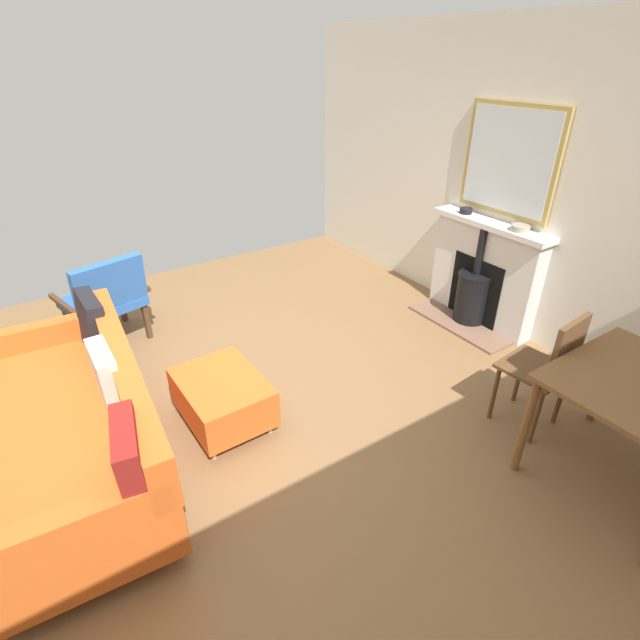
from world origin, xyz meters
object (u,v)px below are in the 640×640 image
mantel_bowl_far (520,228)px  dining_chair_near_fireplace (549,364)px  fireplace (481,279)px  sofa (77,426)px  armchair_accent (106,296)px  ottoman (222,397)px  mantel_bowl_near (466,210)px

mantel_bowl_far → dining_chair_near_fireplace: bearing=48.5°
fireplace → sofa: bearing=-0.8°
armchair_accent → dining_chair_near_fireplace: 3.57m
mantel_bowl_far → armchair_accent: 3.63m
armchair_accent → dining_chair_near_fireplace: dining_chair_near_fireplace is taller
fireplace → dining_chair_near_fireplace: fireplace is taller
sofa → ottoman: sofa is taller
mantel_bowl_far → ottoman: bearing=-5.6°
mantel_bowl_near → sofa: 3.67m
fireplace → dining_chair_near_fireplace: 1.55m
fireplace → dining_chair_near_fireplace: bearing=55.9°
ottoman → armchair_accent: size_ratio=0.84×
armchair_accent → dining_chair_near_fireplace: (-2.22, 2.80, 0.06)m
mantel_bowl_near → mantel_bowl_far: bearing=90.0°
ottoman → dining_chair_near_fireplace: bearing=145.5°
fireplace → mantel_bowl_near: size_ratio=10.02×
sofa → dining_chair_near_fireplace: dining_chair_near_fireplace is taller
mantel_bowl_near → dining_chair_near_fireplace: size_ratio=0.13×
armchair_accent → ottoman: bearing=104.6°
fireplace → mantel_bowl_far: bearing=91.0°
mantel_bowl_far → dining_chair_near_fireplace: 1.41m
dining_chair_near_fireplace → armchair_accent: bearing=-51.5°
mantel_bowl_far → sofa: (3.60, -0.34, -0.69)m
mantel_bowl_near → fireplace: bearing=89.0°
mantel_bowl_near → ottoman: bearing=7.2°
sofa → armchair_accent: (-0.50, -1.47, 0.13)m
sofa → armchair_accent: 1.56m
ottoman → mantel_bowl_near: bearing=-172.8°
fireplace → mantel_bowl_near: mantel_bowl_near is taller
ottoman → armchair_accent: (0.40, -1.55, 0.25)m
mantel_bowl_near → ottoman: mantel_bowl_near is taller
mantel_bowl_near → dining_chair_near_fireplace: mantel_bowl_near is taller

